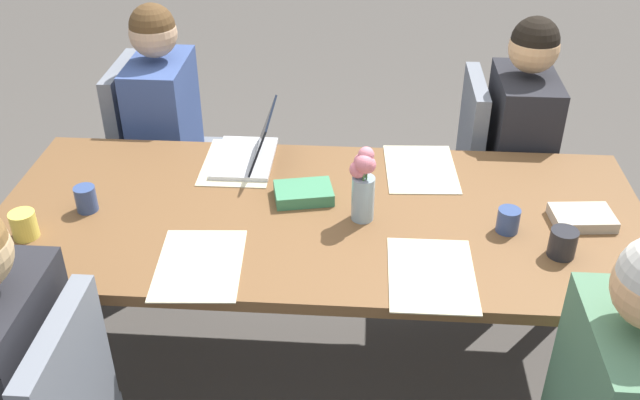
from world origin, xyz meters
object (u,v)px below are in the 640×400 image
(coffee_mug_near_right, at_px, (508,220))
(dining_table, at_px, (320,229))
(coffee_mug_centre_right, at_px, (563,243))
(chair_near_left_far, at_px, (494,166))
(person_near_left_far, at_px, (514,168))
(flower_vase, at_px, (363,180))
(chair_near_left_near, at_px, (156,148))
(person_near_left_near, at_px, (168,149))
(book_red_cover, at_px, (304,193))
(laptop_near_left_near, at_px, (250,151))
(coffee_mug_centre_left, at_px, (86,199))
(coffee_mug_near_left, at_px, (24,225))
(book_blue_cover, at_px, (582,217))

(coffee_mug_near_right, bearing_deg, dining_table, -6.09)
(coffee_mug_centre_right, bearing_deg, coffee_mug_near_right, -39.44)
(chair_near_left_far, bearing_deg, person_near_left_far, 141.24)
(flower_vase, bearing_deg, coffee_mug_centre_right, 165.53)
(chair_near_left_near, relative_size, coffee_mug_centre_right, 9.85)
(chair_near_left_near, distance_m, coffee_mug_near_right, 1.72)
(person_near_left_near, xyz_separation_m, book_red_cover, (-0.68, 0.69, 0.22))
(chair_near_left_far, xyz_separation_m, coffee_mug_near_right, (0.10, 0.84, 0.27))
(chair_near_left_far, relative_size, coffee_mug_near_right, 10.97)
(flower_vase, distance_m, laptop_near_left_near, 0.58)
(coffee_mug_centre_left, bearing_deg, coffee_mug_near_left, 49.12)
(chair_near_left_far, relative_size, person_near_left_far, 0.75)
(book_blue_cover, bearing_deg, coffee_mug_centre_left, -3.73)
(person_near_left_far, bearing_deg, coffee_mug_centre_right, 88.30)
(coffee_mug_centre_right, height_order, book_blue_cover, coffee_mug_centre_right)
(chair_near_left_near, xyz_separation_m, chair_near_left_far, (-1.54, 0.06, 0.00))
(person_near_left_near, height_order, book_red_cover, person_near_left_near)
(chair_near_left_far, distance_m, book_blue_cover, 0.82)
(coffee_mug_centre_right, relative_size, book_red_cover, 0.46)
(person_near_left_far, xyz_separation_m, coffee_mug_centre_right, (0.03, 0.90, 0.25))
(dining_table, bearing_deg, coffee_mug_near_right, 173.91)
(chair_near_left_near, bearing_deg, coffee_mug_centre_right, 147.28)
(coffee_mug_near_left, xyz_separation_m, coffee_mug_near_right, (-1.56, -0.14, -0.00))
(coffee_mug_near_right, bearing_deg, book_red_cover, -12.43)
(person_near_left_near, distance_m, coffee_mug_near_right, 1.62)
(flower_vase, relative_size, coffee_mug_centre_right, 2.93)
(person_near_left_near, bearing_deg, flower_vase, 138.03)
(person_near_left_near, distance_m, person_near_left_far, 1.54)
(laptop_near_left_near, bearing_deg, coffee_mug_centre_right, 153.55)
(chair_near_left_near, bearing_deg, coffee_mug_centre_left, 91.55)
(coffee_mug_centre_left, height_order, coffee_mug_centre_right, coffee_mug_centre_right)
(flower_vase, relative_size, laptop_near_left_near, 0.84)
(chair_near_left_near, bearing_deg, person_near_left_far, 175.77)
(person_near_left_far, bearing_deg, chair_near_left_far, -38.76)
(person_near_left_near, relative_size, flower_vase, 4.46)
(flower_vase, height_order, coffee_mug_centre_left, flower_vase)
(coffee_mug_near_left, xyz_separation_m, book_blue_cover, (-1.82, -0.21, -0.03))
(person_near_left_far, relative_size, coffee_mug_centre_left, 13.31)
(laptop_near_left_near, relative_size, coffee_mug_centre_left, 3.56)
(coffee_mug_centre_left, bearing_deg, chair_near_left_near, -88.45)
(chair_near_left_near, xyz_separation_m, coffee_mug_centre_right, (-1.59, 1.02, 0.28))
(chair_near_left_near, distance_m, person_near_left_near, 0.10)
(laptop_near_left_near, distance_m, coffee_mug_near_right, 1.00)
(chair_near_left_far, relative_size, coffee_mug_near_left, 9.91)
(chair_near_left_far, xyz_separation_m, coffee_mug_centre_right, (-0.05, 0.96, 0.28))
(person_near_left_near, distance_m, book_blue_cover, 1.81)
(flower_vase, bearing_deg, laptop_near_left_near, -40.13)
(coffee_mug_near_left, height_order, coffee_mug_centre_right, same)
(laptop_near_left_near, xyz_separation_m, coffee_mug_centre_left, (0.51, 0.38, 0.00))
(dining_table, height_order, coffee_mug_centre_left, coffee_mug_centre_left)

